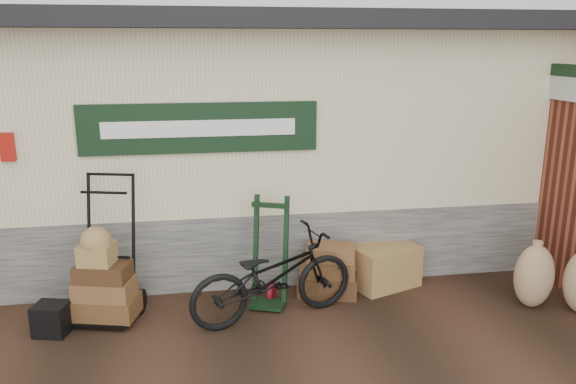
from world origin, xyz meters
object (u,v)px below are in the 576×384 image
Objects in this scene: wicker_hamper at (385,266)px; green_barrow at (270,252)px; black_trunk at (52,319)px; porter_trolley at (108,246)px; suitcase_stack at (328,269)px; bicycle at (273,272)px.

green_barrow is at bearing -169.82° from wicker_hamper.
wicker_hamper is 2.39× the size of black_trunk.
black_trunk is at bearing -149.97° from green_barrow.
porter_trolley is 2.46m from suitcase_stack.
wicker_hamper is at bearing 19.06° from porter_trolley.
wicker_hamper is (0.73, 0.11, -0.05)m from suitcase_stack.
suitcase_stack is at bearing -70.45° from bicycle.
bicycle is (1.70, -0.37, -0.25)m from porter_trolley.
green_barrow is 1.79× the size of suitcase_stack.
porter_trolley is at bearing -158.59° from green_barrow.
wicker_hamper is (1.43, 0.26, -0.36)m from green_barrow.
porter_trolley is at bearing -175.41° from wicker_hamper.
black_trunk is at bearing 73.66° from bicycle.
wicker_hamper is 0.42× the size of bicycle.
green_barrow is 1.60× the size of wicker_hamper.
porter_trolley is 3.20m from wicker_hamper.
porter_trolley is 2.03× the size of wicker_hamper.
green_barrow is at bearing -18.05° from bicycle.
bicycle is (2.25, -0.02, 0.37)m from black_trunk.
bicycle is at bearing -0.64° from black_trunk.
porter_trolley is at bearing -176.69° from suitcase_stack.
green_barrow is at bearing -168.39° from suitcase_stack.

